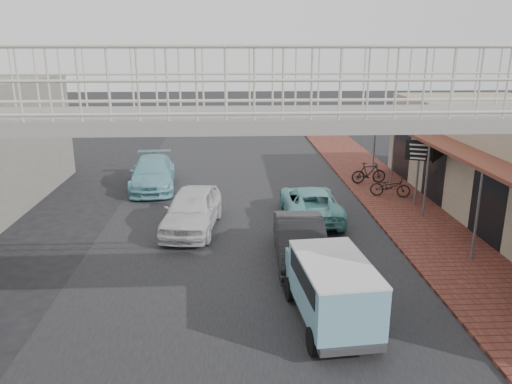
{
  "coord_description": "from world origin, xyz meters",
  "views": [
    {
      "loc": [
        -0.36,
        -12.64,
        6.35
      ],
      "look_at": [
        0.41,
        2.77,
        1.8
      ],
      "focal_mm": 35.0,
      "sensor_mm": 36.0,
      "label": 1
    }
  ],
  "objects": [
    {
      "name": "ground",
      "position": [
        0.0,
        0.0,
        0.0
      ],
      "size": [
        120.0,
        120.0,
        0.0
      ],
      "primitive_type": "plane",
      "color": "black",
      "rests_on": "ground"
    },
    {
      "name": "road_strip",
      "position": [
        0.0,
        0.0,
        0.01
      ],
      "size": [
        10.0,
        60.0,
        0.01
      ],
      "primitive_type": "cube",
      "color": "black",
      "rests_on": "ground"
    },
    {
      "name": "sidewalk",
      "position": [
        6.5,
        3.0,
        0.05
      ],
      "size": [
        3.0,
        40.0,
        0.1
      ],
      "primitive_type": "cube",
      "color": "brown",
      "rests_on": "ground"
    },
    {
      "name": "footbridge",
      "position": [
        0.0,
        -4.0,
        3.18
      ],
      "size": [
        16.4,
        2.4,
        6.34
      ],
      "color": "gray",
      "rests_on": "ground"
    },
    {
      "name": "white_hatchback",
      "position": [
        -1.79,
        4.29,
        0.74
      ],
      "size": [
        2.24,
        4.49,
        1.47
      ],
      "primitive_type": "imported",
      "rotation": [
        0.0,
        0.0,
        -0.12
      ],
      "color": "silver",
      "rests_on": "ground"
    },
    {
      "name": "dark_sedan",
      "position": [
        1.67,
        1.29,
        0.67
      ],
      "size": [
        1.55,
        4.14,
        1.35
      ],
      "primitive_type": "imported",
      "rotation": [
        0.0,
        0.0,
        -0.03
      ],
      "color": "black",
      "rests_on": "ground"
    },
    {
      "name": "angkot_curb",
      "position": [
        2.6,
        5.26,
        0.61
      ],
      "size": [
        2.05,
        4.43,
        1.23
      ],
      "primitive_type": "imported",
      "rotation": [
        0.0,
        0.0,
        3.14
      ],
      "color": "#65AFB0",
      "rests_on": "ground"
    },
    {
      "name": "angkot_far",
      "position": [
        -4.0,
        9.8,
        0.69
      ],
      "size": [
        2.38,
        4.94,
        1.39
      ],
      "primitive_type": "imported",
      "rotation": [
        0.0,
        0.0,
        0.09
      ],
      "color": "#6FB2C1",
      "rests_on": "ground"
    },
    {
      "name": "angkot_van",
      "position": [
        1.91,
        -2.28,
        1.07
      ],
      "size": [
        1.87,
        3.57,
        1.69
      ],
      "rotation": [
        0.0,
        0.0,
        0.09
      ],
      "color": "black",
      "rests_on": "ground"
    },
    {
      "name": "motorcycle_near",
      "position": [
        6.41,
        7.56,
        0.54
      ],
      "size": [
        1.77,
        1.06,
        0.88
      ],
      "primitive_type": "imported",
      "rotation": [
        0.0,
        0.0,
        1.27
      ],
      "color": "black",
      "rests_on": "sidewalk"
    },
    {
      "name": "motorcycle_far",
      "position": [
        6.06,
        9.72,
        0.6
      ],
      "size": [
        1.68,
        0.6,
        0.99
      ],
      "primitive_type": "imported",
      "rotation": [
        0.0,
        0.0,
        1.65
      ],
      "color": "black",
      "rests_on": "sidewalk"
    },
    {
      "name": "arrow_sign",
      "position": [
        7.71,
        6.15,
        2.32
      ],
      "size": [
        1.66,
        1.12,
        2.74
      ],
      "rotation": [
        0.0,
        0.0,
        -0.37
      ],
      "color": "#59595B",
      "rests_on": "sidewalk"
    }
  ]
}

